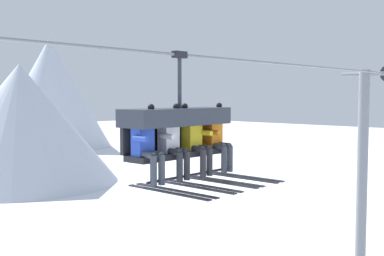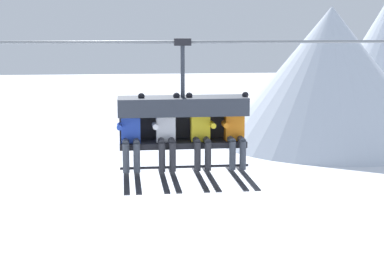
{
  "view_description": "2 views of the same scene",
  "coord_description": "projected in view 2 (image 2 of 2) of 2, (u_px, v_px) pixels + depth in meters",
  "views": [
    {
      "loc": [
        -6.1,
        -6.56,
        7.31
      ],
      "look_at": [
        0.16,
        -0.92,
        6.72
      ],
      "focal_mm": 45.0,
      "sensor_mm": 36.0,
      "label": 1
    },
    {
      "loc": [
        -1.03,
        -10.62,
        8.2
      ],
      "look_at": [
        0.13,
        -0.79,
        6.54
      ],
      "focal_mm": 55.0,
      "sensor_mm": 36.0,
      "label": 2
    }
  ],
  "objects": [
    {
      "name": "skier_yellow",
      "position": [
        201.0,
        131.0,
        9.91
      ],
      "size": [
        0.48,
        1.7,
        1.34
      ],
      "color": "yellow"
    },
    {
      "name": "skier_blue",
      "position": [
        131.0,
        133.0,
        9.77
      ],
      "size": [
        0.48,
        1.7,
        1.34
      ],
      "color": "#2847B7"
    },
    {
      "name": "lift_cable",
      "position": [
        235.0,
        42.0,
        9.87
      ],
      "size": [
        20.05,
        0.05,
        0.05
      ],
      "color": "slate"
    },
    {
      "name": "mountain_peak_west",
      "position": [
        329.0,
        76.0,
        42.45
      ],
      "size": [
        15.85,
        15.85,
        9.85
      ],
      "color": "silver",
      "rests_on": "ground_plane"
    },
    {
      "name": "chairlift_chair",
      "position": [
        182.0,
        114.0,
        10.04
      ],
      "size": [
        2.19,
        0.74,
        2.14
      ],
      "color": "#232328"
    },
    {
      "name": "skier_white",
      "position": [
        166.0,
        132.0,
        9.84
      ],
      "size": [
        0.48,
        1.7,
        1.34
      ],
      "color": "silver"
    },
    {
      "name": "skier_orange",
      "position": [
        236.0,
        131.0,
        9.98
      ],
      "size": [
        0.48,
        1.7,
        1.34
      ],
      "color": "orange"
    }
  ]
}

